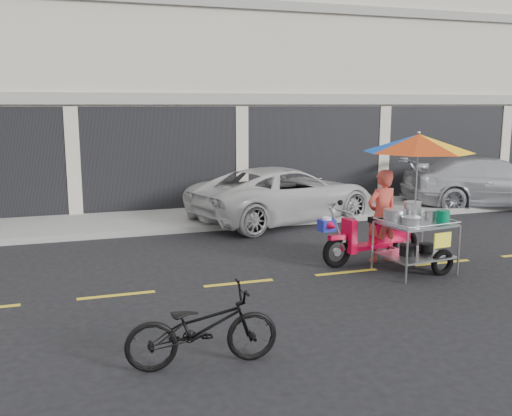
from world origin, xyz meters
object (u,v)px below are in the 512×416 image
object	(u,v)px
near_bicycle	(202,327)
food_vendor_rig	(403,182)
white_pickup	(284,194)
silver_pickup	(489,182)

from	to	relation	value
near_bicycle	food_vendor_rig	distance (m)	5.28
near_bicycle	food_vendor_rig	size ratio (longest dim) A/B	0.65
white_pickup	silver_pickup	size ratio (longest dim) A/B	1.00
silver_pickup	food_vendor_rig	size ratio (longest dim) A/B	1.87
white_pickup	silver_pickup	distance (m)	6.36
food_vendor_rig	silver_pickup	bearing A→B (deg)	31.19
near_bicycle	food_vendor_rig	world-z (taller)	food_vendor_rig
white_pickup	near_bicycle	size ratio (longest dim) A/B	2.86
white_pickup	silver_pickup	bearing A→B (deg)	-108.15
near_bicycle	food_vendor_rig	bearing A→B (deg)	-54.41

